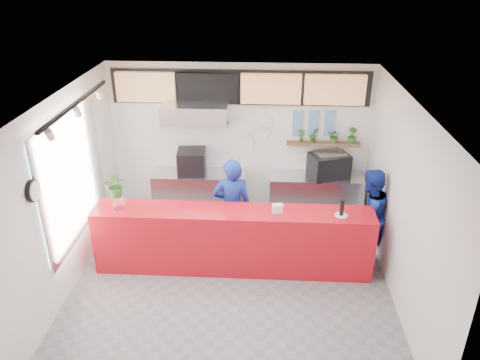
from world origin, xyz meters
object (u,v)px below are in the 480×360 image
at_px(espresso_machine, 329,165).
at_px(staff_center, 232,208).
at_px(panini_oven, 192,162).
at_px(pepper_mill, 342,208).
at_px(staff_right, 368,215).
at_px(service_counter, 233,240).

xyz_separation_m(espresso_machine, staff_center, (-1.76, -1.33, -0.24)).
relative_size(panini_oven, pepper_mill, 2.01).
bearing_deg(panini_oven, staff_right, -26.70).
bearing_deg(pepper_mill, staff_center, 162.93).
bearing_deg(staff_center, espresso_machine, -148.38).
bearing_deg(staff_right, service_counter, -22.82).
bearing_deg(service_counter, pepper_mill, -2.05).
relative_size(service_counter, pepper_mill, 17.17).
relative_size(service_counter, espresso_machine, 6.32).
relative_size(service_counter, staff_center, 2.53).
relative_size(panini_oven, espresso_machine, 0.74).
relative_size(staff_right, pepper_mill, 6.28).
xyz_separation_m(panini_oven, espresso_machine, (2.64, 0.00, -0.01)).
distance_m(panini_oven, espresso_machine, 2.64).
xyz_separation_m(espresso_machine, pepper_mill, (-0.02, -1.86, 0.12)).
height_order(service_counter, panini_oven, panini_oven).
distance_m(service_counter, pepper_mill, 1.84).
distance_m(panini_oven, staff_right, 3.45).
xyz_separation_m(panini_oven, pepper_mill, (2.62, -1.86, 0.11)).
xyz_separation_m(espresso_machine, staff_right, (0.53, -1.32, -0.31)).
distance_m(panini_oven, staff_center, 1.61).
bearing_deg(staff_right, espresso_machine, -103.04).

